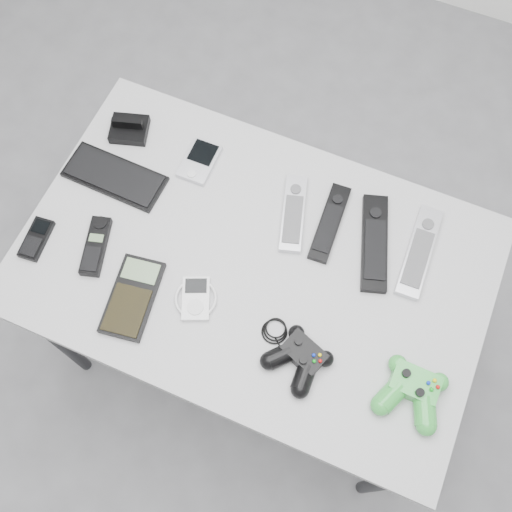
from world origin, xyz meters
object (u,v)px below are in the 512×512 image
at_px(calculator, 132,297).
at_px(desk, 254,272).
at_px(remote_silver_a, 293,213).
at_px(mobile_phone, 36,239).
at_px(remote_black_a, 330,223).
at_px(mp3_player, 196,299).
at_px(controller_black, 300,358).
at_px(remote_black_b, 375,242).
at_px(pda, 199,161).
at_px(remote_silver_b, 419,251).
at_px(cordless_handset, 96,246).
at_px(controller_green, 413,390).
at_px(pda_keyboard, 115,176).

bearing_deg(calculator, desk, 32.84).
height_order(remote_silver_a, mobile_phone, remote_silver_a).
distance_m(remote_black_a, mp3_player, 0.35).
height_order(mp3_player, controller_black, controller_black).
xyz_separation_m(mobile_phone, mp3_player, (0.39, 0.01, 0.00)).
bearing_deg(remote_black_b, pda, 157.40).
relative_size(desk, remote_silver_b, 4.60).
distance_m(cordless_handset, mp3_player, 0.26).
xyz_separation_m(remote_black_a, mobile_phone, (-0.60, -0.30, -0.00)).
height_order(remote_silver_b, mp3_player, remote_silver_b).
height_order(remote_black_a, controller_green, controller_green).
height_order(calculator, mp3_player, same).
xyz_separation_m(calculator, controller_black, (0.38, 0.02, 0.01)).
bearing_deg(controller_green, controller_black, -172.20).
bearing_deg(remote_black_a, remote_silver_a, -176.24).
xyz_separation_m(remote_black_b, controller_black, (-0.06, -0.31, 0.01)).
relative_size(pda, mobile_phone, 1.11).
bearing_deg(remote_black_b, cordless_handset, -173.79).
bearing_deg(remote_silver_a, remote_black_a, -9.41).
bearing_deg(remote_black_b, mp3_player, -156.20).
bearing_deg(remote_silver_b, calculator, -149.51).
bearing_deg(controller_black, remote_silver_b, 84.47).
bearing_deg(remote_silver_a, mp3_player, -129.72).
bearing_deg(pda, desk, -40.50).
bearing_deg(desk, remote_silver_b, 26.29).
bearing_deg(pda, controller_black, -42.33).
bearing_deg(mobile_phone, controller_black, -8.00).
height_order(remote_black_b, cordless_handset, same).
bearing_deg(cordless_handset, remote_black_b, 7.64).
bearing_deg(remote_silver_a, pda_keyboard, 173.32).
relative_size(pda_keyboard, remote_silver_a, 1.23).
height_order(desk, controller_green, controller_green).
relative_size(pda, remote_black_a, 0.57).
bearing_deg(controller_green, cordless_handset, 178.84).
bearing_deg(desk, remote_black_a, 51.40).
bearing_deg(calculator, pda_keyboard, 117.05).
relative_size(remote_black_a, mp3_player, 2.01).
height_order(remote_black_a, calculator, remote_black_a).
relative_size(controller_black, controller_green, 1.44).
height_order(mobile_phone, mp3_player, same).
height_order(pda_keyboard, mobile_phone, mobile_phone).
distance_m(remote_black_a, mobile_phone, 0.67).
xyz_separation_m(pda, remote_silver_a, (0.26, -0.04, 0.00)).
xyz_separation_m(remote_black_b, mobile_phone, (-0.71, -0.29, -0.00)).
bearing_deg(controller_green, pda, 153.98).
xyz_separation_m(remote_black_b, calculator, (-0.44, -0.33, -0.00)).
bearing_deg(controller_black, remote_black_a, 119.13).
height_order(remote_black_a, controller_black, controller_black).
relative_size(cordless_handset, controller_black, 0.67).
bearing_deg(pda, calculator, -88.79).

